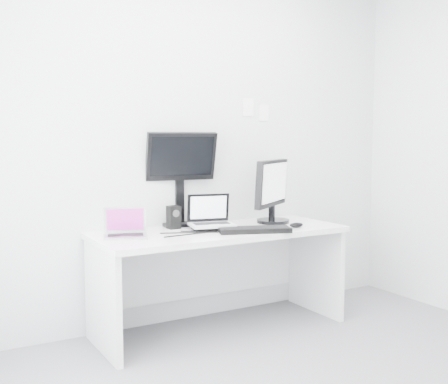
{
  "coord_description": "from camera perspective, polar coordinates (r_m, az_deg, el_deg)",
  "views": [
    {
      "loc": [
        -1.96,
        -2.2,
        1.39
      ],
      "look_at": [
        0.02,
        1.23,
        1.0
      ],
      "focal_mm": 45.26,
      "sensor_mm": 36.0,
      "label": 1
    }
  ],
  "objects": [
    {
      "name": "back_wall",
      "position": [
        4.27,
        -2.72,
        5.09
      ],
      "size": [
        3.6,
        0.0,
        3.6
      ],
      "primitive_type": "plane",
      "rotation": [
        1.57,
        0.0,
        0.0
      ],
      "color": "silver",
      "rests_on": "ground"
    },
    {
      "name": "desk",
      "position": [
        4.1,
        -0.39,
        -8.86
      ],
      "size": [
        1.8,
        0.7,
        0.73
      ],
      "primitive_type": "cube",
      "color": "white",
      "rests_on": "ground"
    },
    {
      "name": "macbook",
      "position": [
        3.74,
        -9.93,
        -3.01
      ],
      "size": [
        0.33,
        0.29,
        0.21
      ],
      "primitive_type": "cube",
      "rotation": [
        0.0,
        0.0,
        -0.33
      ],
      "color": "#A8A8AC",
      "rests_on": "desk"
    },
    {
      "name": "speaker",
      "position": [
        4.07,
        -5.12,
        -2.56
      ],
      "size": [
        0.09,
        0.09,
        0.16
      ],
      "primitive_type": "cube",
      "rotation": [
        0.0,
        0.0,
        -0.12
      ],
      "color": "black",
      "rests_on": "desk"
    },
    {
      "name": "dell_laptop",
      "position": [
        4.0,
        -1.23,
        -2.01
      ],
      "size": [
        0.36,
        0.31,
        0.26
      ],
      "primitive_type": "cube",
      "rotation": [
        0.0,
        0.0,
        -0.24
      ],
      "color": "silver",
      "rests_on": "desk"
    },
    {
      "name": "rear_monitor",
      "position": [
        4.18,
        -4.42,
        1.44
      ],
      "size": [
        0.54,
        0.25,
        0.71
      ],
      "primitive_type": "cube",
      "rotation": [
        0.0,
        0.0,
        -0.12
      ],
      "color": "black",
      "rests_on": "desk"
    },
    {
      "name": "samsung_monitor",
      "position": [
        4.33,
        5.0,
        0.18
      ],
      "size": [
        0.59,
        0.52,
        0.5
      ],
      "primitive_type": "cube",
      "rotation": [
        0.0,
        0.0,
        0.6
      ],
      "color": "black",
      "rests_on": "desk"
    },
    {
      "name": "keyboard",
      "position": [
        3.92,
        3.1,
        -3.83
      ],
      "size": [
        0.53,
        0.34,
        0.03
      ],
      "primitive_type": "cube",
      "rotation": [
        0.0,
        0.0,
        -0.36
      ],
      "color": "black",
      "rests_on": "desk"
    },
    {
      "name": "mouse",
      "position": [
        4.15,
        7.32,
        -3.32
      ],
      "size": [
        0.12,
        0.08,
        0.04
      ],
      "primitive_type": "ellipsoid",
      "rotation": [
        0.0,
        0.0,
        0.04
      ],
      "color": "black",
      "rests_on": "desk"
    },
    {
      "name": "wall_note_0",
      "position": [
        4.5,
        2.46,
        8.55
      ],
      "size": [
        0.1,
        0.0,
        0.14
      ],
      "primitive_type": "cube",
      "color": "white",
      "rests_on": "back_wall"
    },
    {
      "name": "wall_note_1",
      "position": [
        4.58,
        4.05,
        7.99
      ],
      "size": [
        0.09,
        0.0,
        0.13
      ],
      "primitive_type": "cube",
      "color": "white",
      "rests_on": "back_wall"
    }
  ]
}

